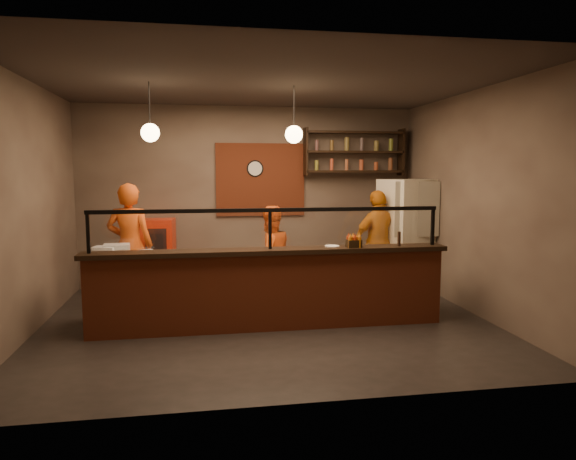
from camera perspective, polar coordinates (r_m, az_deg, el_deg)
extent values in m
plane|color=black|center=(7.12, -2.29, -10.20)|extent=(6.00, 6.00, 0.00)
plane|color=#372F2A|center=(6.92, -2.42, 16.09)|extent=(6.00, 6.00, 0.00)
plane|color=#6E6051|center=(9.32, -4.31, 3.75)|extent=(6.00, 0.00, 6.00)
plane|color=#6E6051|center=(7.11, -27.11, 2.18)|extent=(0.00, 5.00, 5.00)
plane|color=#6E6051|center=(7.81, 20.09, 2.83)|extent=(0.00, 5.00, 5.00)
plane|color=#6E6051|center=(4.38, 1.80, 0.62)|extent=(6.00, 0.00, 6.00)
cube|color=brown|center=(9.30, -3.07, 5.60)|extent=(1.60, 0.04, 1.30)
cube|color=brown|center=(6.71, -1.98, -6.84)|extent=(4.60, 0.25, 1.00)
cube|color=black|center=(6.60, -2.00, -2.36)|extent=(4.70, 0.37, 0.06)
cube|color=gray|center=(7.21, -2.51, -6.51)|extent=(4.60, 0.75, 0.85)
cube|color=silver|center=(7.12, -2.53, -2.98)|extent=(4.60, 0.75, 0.05)
cube|color=white|center=(6.57, -2.01, 0.06)|extent=(4.40, 0.02, 0.50)
cube|color=black|center=(6.54, -2.02, 2.23)|extent=(4.50, 0.05, 0.05)
cube|color=black|center=(6.65, -21.33, -0.31)|extent=(0.04, 0.04, 0.50)
cube|color=black|center=(6.57, -2.01, 0.06)|extent=(0.04, 0.04, 0.50)
cube|color=black|center=(7.20, 15.78, 0.39)|extent=(0.04, 0.04, 0.50)
cube|color=black|center=(9.50, 7.34, 6.48)|extent=(1.80, 0.28, 0.04)
cube|color=black|center=(9.50, 7.37, 8.59)|extent=(1.80, 0.28, 0.04)
cube|color=black|center=(9.52, 7.40, 10.70)|extent=(1.80, 0.28, 0.04)
cube|color=black|center=(9.28, 1.98, 8.69)|extent=(0.04, 0.28, 0.85)
cube|color=black|center=(9.80, 12.46, 8.43)|extent=(0.04, 0.28, 0.85)
cylinder|color=black|center=(9.28, -3.69, 6.83)|extent=(0.30, 0.04, 0.30)
cylinder|color=black|center=(7.05, -15.15, 13.24)|extent=(0.01, 0.01, 0.60)
sphere|color=#FFD58C|center=(7.01, -15.06, 10.40)|extent=(0.24, 0.24, 0.24)
cylinder|color=black|center=(7.13, 0.66, 13.38)|extent=(0.01, 0.01, 0.60)
sphere|color=#FFD58C|center=(7.10, 0.66, 10.57)|extent=(0.24, 0.24, 0.24)
imported|color=#E05415|center=(8.09, -17.16, -1.65)|extent=(0.75, 0.55, 1.88)
imported|color=#CA4C13|center=(7.75, -2.04, -2.99)|extent=(0.91, 0.83, 1.54)
imported|color=orange|center=(8.71, 10.02, -1.35)|extent=(1.10, 0.70, 1.74)
cube|color=beige|center=(8.99, 13.12, -0.61)|extent=(0.98, 0.94, 1.92)
cube|color=red|center=(9.06, -14.16, -2.73)|extent=(0.58, 0.54, 1.25)
cylinder|color=#F1ECCD|center=(7.12, -2.91, -2.73)|extent=(0.60, 0.60, 0.01)
cube|color=silver|center=(7.29, -19.69, -2.33)|extent=(0.34, 0.30, 0.15)
cube|color=silver|center=(7.32, -18.48, -2.17)|extent=(0.37, 0.31, 0.17)
cube|color=white|center=(6.89, -15.71, -2.76)|extent=(0.32, 0.29, 0.13)
cylinder|color=gold|center=(7.26, -18.10, -2.68)|extent=(0.33, 0.11, 0.06)
cube|color=black|center=(6.77, 7.33, -1.50)|extent=(0.19, 0.15, 0.10)
cylinder|color=black|center=(6.99, 12.24, -0.97)|extent=(0.05, 0.05, 0.19)
cylinder|color=white|center=(6.81, 4.93, -1.79)|extent=(0.20, 0.20, 0.01)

